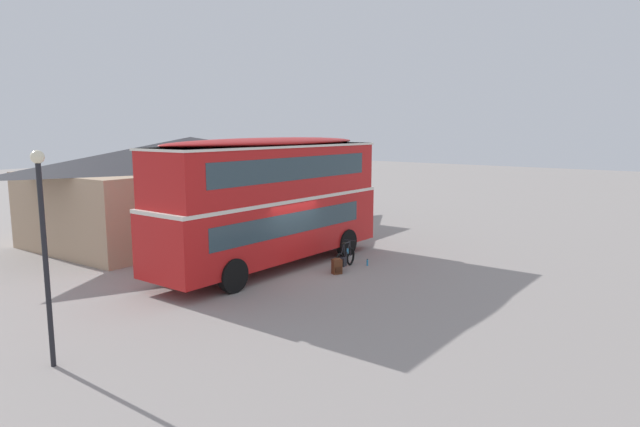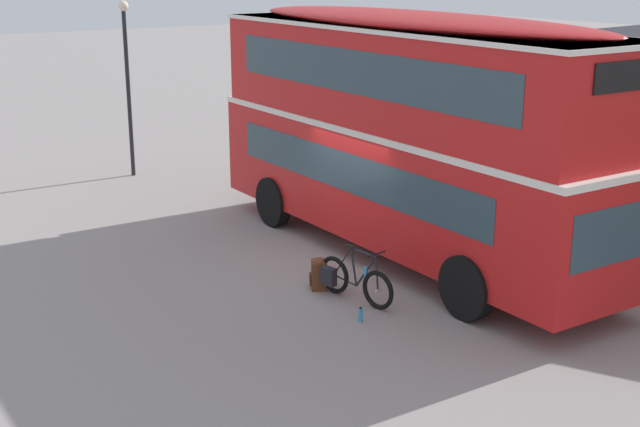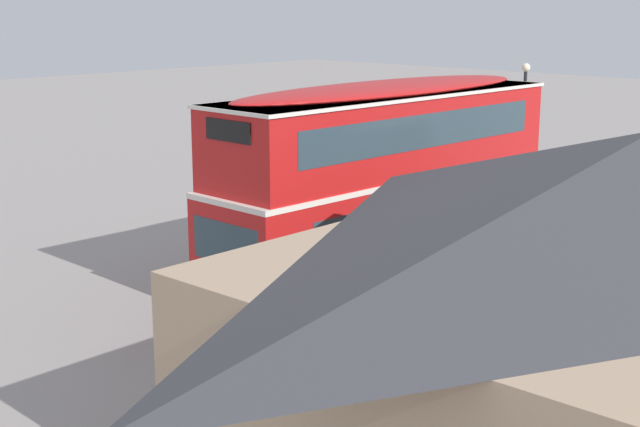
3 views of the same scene
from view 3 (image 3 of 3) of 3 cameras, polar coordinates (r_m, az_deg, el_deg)
The scene contains 6 objects.
ground_plane at distance 23.58m, azimuth 2.46°, elevation -3.25°, with size 120.00×120.00×0.00m, color gray.
double_decker_bus at distance 22.19m, azimuth 4.11°, elevation 2.71°, with size 10.17×2.74×4.79m.
touring_bicycle at distance 23.24m, azimuth -2.59°, elevation -2.55°, with size 1.70×0.65×1.00m.
backpack_on_ground at distance 23.90m, azimuth -1.54°, elevation -2.27°, with size 0.42×0.40×0.58m.
water_bottle_blue_sports at distance 23.07m, azimuth -4.89°, elevation -3.34°, with size 0.07×0.07×0.26m.
street_lamp at distance 30.83m, azimuth 12.60°, elevation 5.83°, with size 0.28×0.28×4.69m.
Camera 3 is at (16.99, 14.93, 6.66)m, focal length 51.18 mm.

